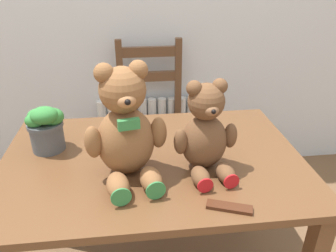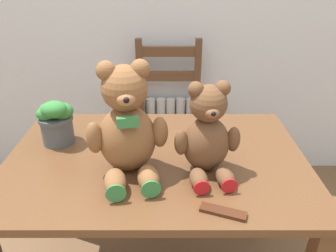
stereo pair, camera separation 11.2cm
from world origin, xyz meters
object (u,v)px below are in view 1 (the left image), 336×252
at_px(potted_plant, 46,126).
at_px(chocolate_bar, 229,207).
at_px(wooden_chair_behind, 152,125).
at_px(teddy_bear_right, 206,133).
at_px(teddy_bear_left, 126,130).

height_order(potted_plant, chocolate_bar, potted_plant).
xyz_separation_m(wooden_chair_behind, teddy_bear_right, (0.13, -0.86, 0.40)).
bearing_deg(teddy_bear_left, potted_plant, -43.08).
bearing_deg(wooden_chair_behind, teddy_bear_left, 80.53).
bearing_deg(potted_plant, chocolate_bar, -34.70).
xyz_separation_m(teddy_bear_left, teddy_bear_right, (0.28, 0.00, -0.03)).
height_order(wooden_chair_behind, teddy_bear_left, teddy_bear_left).
bearing_deg(wooden_chair_behind, potted_plant, 55.31).
xyz_separation_m(potted_plant, chocolate_bar, (0.62, -0.43, -0.10)).
xyz_separation_m(wooden_chair_behind, chocolate_bar, (0.16, -1.09, 0.26)).
distance_m(wooden_chair_behind, teddy_bear_left, 0.97).
height_order(teddy_bear_left, potted_plant, teddy_bear_left).
height_order(wooden_chair_behind, teddy_bear_right, teddy_bear_right).
distance_m(teddy_bear_right, chocolate_bar, 0.27).
distance_m(teddy_bear_left, chocolate_bar, 0.42).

